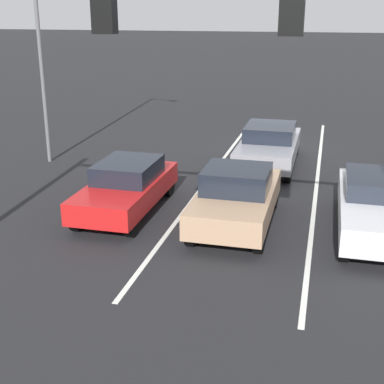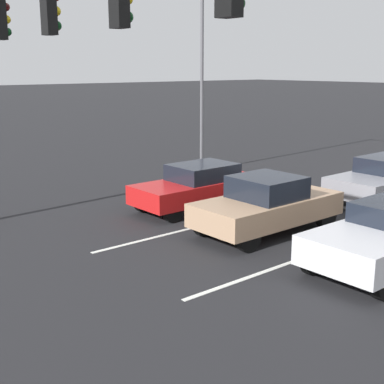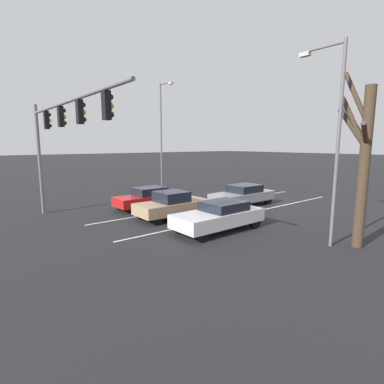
% 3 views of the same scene
% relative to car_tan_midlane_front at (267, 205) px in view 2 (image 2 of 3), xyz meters
% --- Properties ---
extents(lane_stripe_center_divider, '(0.12, 18.10, 0.01)m').
position_rel_car_tan_midlane_front_xyz_m(lane_stripe_center_divider, '(1.57, -4.51, -0.77)').
color(lane_stripe_center_divider, silver).
rests_on(lane_stripe_center_divider, ground_plane).
extents(car_tan_midlane_front, '(1.87, 4.30, 1.56)m').
position_rel_car_tan_midlane_front_xyz_m(car_tan_midlane_front, '(0.00, 0.00, 0.00)').
color(car_tan_midlane_front, tan).
rests_on(car_tan_midlane_front, ground_plane).
extents(car_red_rightlane_front, '(1.73, 4.33, 1.42)m').
position_rel_car_tan_midlane_front_xyz_m(car_red_rightlane_front, '(3.12, -0.25, -0.05)').
color(car_red_rightlane_front, red).
rests_on(car_red_rightlane_front, ground_plane).
extents(traffic_signal_gantry, '(12.15, 0.37, 6.56)m').
position_rel_car_tan_midlane_front_xyz_m(traffic_signal_gantry, '(1.70, 5.52, 4.21)').
color(traffic_signal_gantry, slate).
rests_on(traffic_signal_gantry, ground_plane).
extents(street_lamp_right_shoulder, '(1.80, 0.24, 9.24)m').
position_rel_car_tan_midlane_front_xyz_m(street_lamp_right_shoulder, '(7.62, -4.40, 4.45)').
color(street_lamp_right_shoulder, slate).
rests_on(street_lamp_right_shoulder, ground_plane).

